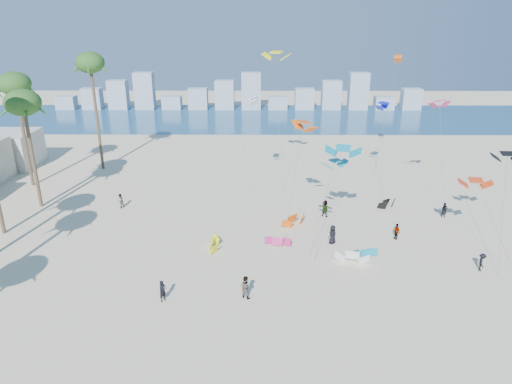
{
  "coord_description": "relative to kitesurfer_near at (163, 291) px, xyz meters",
  "views": [
    {
      "loc": [
        3.31,
        -25.51,
        20.49
      ],
      "look_at": [
        3.0,
        16.0,
        4.5
      ],
      "focal_mm": 32.18,
      "sensor_mm": 36.0,
      "label": 1
    }
  ],
  "objects": [
    {
      "name": "flying_kites",
      "position": [
        17.86,
        18.74,
        10.61
      ],
      "size": [
        26.5,
        29.83,
        17.17
      ],
      "color": "#0D84A0",
      "rests_on": "ground"
    },
    {
      "name": "ocean",
      "position": [
        4.05,
        67.64,
        -0.86
      ],
      "size": [
        220.0,
        220.0,
        0.0
      ],
      "primitive_type": "plane",
      "color": "navy",
      "rests_on": "ground"
    },
    {
      "name": "kitesurfer_near",
      "position": [
        0.0,
        0.0,
        0.0
      ],
      "size": [
        0.7,
        0.76,
        1.73
      ],
      "primitive_type": "imported",
      "rotation": [
        0.0,
        0.0,
        0.98
      ],
      "color": "black",
      "rests_on": "ground"
    },
    {
      "name": "ground",
      "position": [
        4.05,
        -4.36,
        -0.87
      ],
      "size": [
        220.0,
        220.0,
        0.0
      ],
      "primitive_type": "plane",
      "color": "beige",
      "rests_on": "ground"
    },
    {
      "name": "distant_skyline",
      "position": [
        2.87,
        77.64,
        2.22
      ],
      "size": [
        85.0,
        3.0,
        8.4
      ],
      "color": "#9EADBF",
      "rests_on": "ground"
    },
    {
      "name": "kitesurfer_mid",
      "position": [
        6.3,
        0.5,
        0.06
      ],
      "size": [
        1.14,
        1.07,
        1.86
      ],
      "primitive_type": "imported",
      "rotation": [
        0.0,
        0.0,
        2.6
      ],
      "color": "gray",
      "rests_on": "ground"
    },
    {
      "name": "grounded_kites",
      "position": [
        12.51,
        10.56,
        -0.41
      ],
      "size": [
        20.93,
        14.63,
        0.99
      ],
      "color": "#F7F90D",
      "rests_on": "ground"
    },
    {
      "name": "kitesurfers_far",
      "position": [
        14.67,
        12.65,
        0.01
      ],
      "size": [
        36.63,
        14.64,
        1.88
      ],
      "color": "black",
      "rests_on": "ground"
    }
  ]
}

